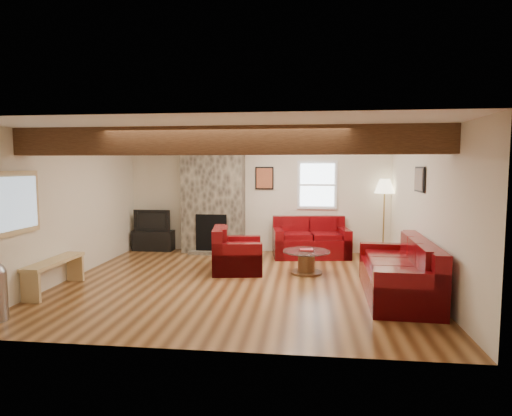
{
  "coord_description": "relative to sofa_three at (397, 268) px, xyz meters",
  "views": [
    {
      "loc": [
        1.09,
        -7.05,
        1.95
      ],
      "look_at": [
        0.22,
        0.4,
        1.23
      ],
      "focal_mm": 30.0,
      "sensor_mm": 36.0,
      "label": 1
    }
  ],
  "objects": [
    {
      "name": "sofa_three",
      "position": [
        0.0,
        0.0,
        0.0
      ],
      "size": [
        1.03,
        2.27,
        0.86
      ],
      "primitive_type": null,
      "rotation": [
        0.0,
        0.0,
        -1.61
      ],
      "color": "#4A0509",
      "rests_on": "floor"
    },
    {
      "name": "armchair_red",
      "position": [
        -2.65,
        1.28,
        -0.02
      ],
      "size": [
        1.04,
        1.14,
        0.83
      ],
      "primitive_type": null,
      "rotation": [
        0.0,
        0.0,
        1.72
      ],
      "color": "#4A0509",
      "rests_on": "floor"
    },
    {
      "name": "room",
      "position": [
        -2.48,
        0.52,
        0.82
      ],
      "size": [
        8.0,
        8.0,
        8.0
      ],
      "color": "#5B3418",
      "rests_on": "ground"
    },
    {
      "name": "coal_bucket",
      "position": [
        -3.09,
        2.31,
        -0.27
      ],
      "size": [
        0.33,
        0.33,
        0.31
      ],
      "primitive_type": null,
      "color": "gray",
      "rests_on": "floor"
    },
    {
      "name": "pine_bench",
      "position": [
        -5.31,
        -0.33,
        -0.18
      ],
      "size": [
        0.31,
        1.32,
        0.49
      ],
      "primitive_type": null,
      "color": "tan",
      "rests_on": "floor"
    },
    {
      "name": "hatch_window",
      "position": [
        -5.44,
        -0.98,
        1.02
      ],
      "size": [
        0.08,
        1.0,
        0.9
      ],
      "primitive_type": null,
      "color": "tan",
      "rests_on": "room"
    },
    {
      "name": "artwork_back",
      "position": [
        -2.33,
        3.23,
        1.27
      ],
      "size": [
        0.42,
        0.06,
        0.52
      ],
      "primitive_type": null,
      "color": "black",
      "rests_on": "room"
    },
    {
      "name": "chimney_breast",
      "position": [
        -3.48,
        3.01,
        0.79
      ],
      "size": [
        1.4,
        0.67,
        2.5
      ],
      "color": "#38322B",
      "rests_on": "floor"
    },
    {
      "name": "television",
      "position": [
        -4.93,
        3.05,
        0.29
      ],
      "size": [
        0.86,
        0.11,
        0.5
      ],
      "primitive_type": "imported",
      "color": "black",
      "rests_on": "tv_cabinet"
    },
    {
      "name": "tv_cabinet",
      "position": [
        -4.93,
        3.05,
        -0.2
      ],
      "size": [
        0.94,
        0.37,
        0.47
      ],
      "primitive_type": "cube",
      "color": "black",
      "rests_on": "floor"
    },
    {
      "name": "ceiling_dome",
      "position": [
        -1.58,
        1.42,
        2.01
      ],
      "size": [
        0.4,
        0.4,
        0.18
      ],
      "primitive_type": null,
      "color": "white",
      "rests_on": "room"
    },
    {
      "name": "loveseat",
      "position": [
        -1.27,
        2.75,
        -0.0
      ],
      "size": [
        1.73,
        1.14,
        0.86
      ],
      "primitive_type": null,
      "rotation": [
        0.0,
        0.0,
        0.14
      ],
      "color": "#4A0509",
      "rests_on": "floor"
    },
    {
      "name": "back_window",
      "position": [
        -1.13,
        3.23,
        1.12
      ],
      "size": [
        0.9,
        0.08,
        1.1
      ],
      "primitive_type": null,
      "color": "white",
      "rests_on": "room"
    },
    {
      "name": "oak_beam",
      "position": [
        -2.48,
        -0.73,
        1.88
      ],
      "size": [
        6.0,
        0.36,
        0.38
      ],
      "primitive_type": "cube",
      "color": "#341D0F",
      "rests_on": "room"
    },
    {
      "name": "artwork_right",
      "position": [
        0.48,
        0.82,
        1.32
      ],
      "size": [
        0.06,
        0.55,
        0.42
      ],
      "primitive_type": null,
      "color": "black",
      "rests_on": "room"
    },
    {
      "name": "floor_lamp",
      "position": [
        0.32,
        3.01,
        1.01
      ],
      "size": [
        0.43,
        0.43,
        1.69
      ],
      "color": "#A58844",
      "rests_on": "floor"
    },
    {
      "name": "coffee_table",
      "position": [
        -1.36,
        1.24,
        -0.22
      ],
      "size": [
        0.87,
        0.87,
        0.45
      ],
      "color": "#4E3019",
      "rests_on": "floor"
    }
  ]
}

